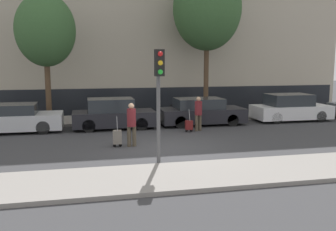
# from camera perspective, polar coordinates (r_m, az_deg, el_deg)

# --- Properties ---
(ground_plane) EXTENTS (80.00, 80.00, 0.00)m
(ground_plane) POSITION_cam_1_polar(r_m,az_deg,el_deg) (14.20, -0.86, -4.92)
(ground_plane) COLOR #38383A
(sidewalk_near) EXTENTS (28.00, 2.50, 0.12)m
(sidewalk_near) POSITION_cam_1_polar(r_m,az_deg,el_deg) (10.67, 3.33, -9.13)
(sidewalk_near) COLOR gray
(sidewalk_near) RESTS_ON ground_plane
(sidewalk_far) EXTENTS (28.00, 3.00, 0.12)m
(sidewalk_far) POSITION_cam_1_polar(r_m,az_deg,el_deg) (20.97, -4.78, -0.43)
(sidewalk_far) COLOR gray
(sidewalk_far) RESTS_ON ground_plane
(building_facade) EXTENTS (28.00, 3.05, 12.97)m
(building_facade) POSITION_cam_1_polar(r_m,az_deg,el_deg) (24.60, -6.21, 15.84)
(building_facade) COLOR #A89E8C
(building_facade) RESTS_ON ground_plane
(parked_car_0) EXTENTS (4.31, 1.80, 1.30)m
(parked_car_0) POSITION_cam_1_polar(r_m,az_deg,el_deg) (18.52, -22.55, -0.47)
(parked_car_0) COLOR #B7BABF
(parked_car_0) RESTS_ON ground_plane
(parked_car_1) EXTENTS (3.92, 1.73, 1.46)m
(parked_car_1) POSITION_cam_1_polar(r_m,az_deg,el_deg) (18.23, -8.37, 0.13)
(parked_car_1) COLOR black
(parked_car_1) RESTS_ON ground_plane
(parked_car_2) EXTENTS (4.32, 1.85, 1.36)m
(parked_car_2) POSITION_cam_1_polar(r_m,az_deg,el_deg) (19.25, 5.05, 0.52)
(parked_car_2) COLOR black
(parked_car_2) RESTS_ON ground_plane
(parked_car_3) EXTENTS (4.17, 1.80, 1.46)m
(parked_car_3) POSITION_cam_1_polar(r_m,az_deg,el_deg) (21.46, 18.14, 1.04)
(parked_car_3) COLOR silver
(parked_car_3) RESTS_ON ground_plane
(pedestrian_left) EXTENTS (0.35, 0.34, 1.67)m
(pedestrian_left) POSITION_cam_1_polar(r_m,az_deg,el_deg) (14.31, -5.59, -0.99)
(pedestrian_left) COLOR #4C4233
(pedestrian_left) RESTS_ON ground_plane
(trolley_left) EXTENTS (0.34, 0.29, 1.18)m
(trolley_left) POSITION_cam_1_polar(r_m,az_deg,el_deg) (14.38, -7.74, -3.29)
(trolley_left) COLOR slate
(trolley_left) RESTS_ON ground_plane
(pedestrian_right) EXTENTS (0.34, 0.34, 1.60)m
(pedestrian_right) POSITION_cam_1_polar(r_m,az_deg,el_deg) (17.48, 4.66, 0.59)
(pedestrian_right) COLOR #4C4233
(pedestrian_right) RESTS_ON ground_plane
(trolley_right) EXTENTS (0.34, 0.29, 1.07)m
(trolley_right) POSITION_cam_1_polar(r_m,az_deg,el_deg) (17.23, 3.21, -1.47)
(trolley_right) COLOR maroon
(trolley_right) RESTS_ON ground_plane
(traffic_light) EXTENTS (0.28, 0.47, 3.60)m
(traffic_light) POSITION_cam_1_polar(r_m,az_deg,el_deg) (11.40, -1.38, 4.88)
(traffic_light) COLOR #515154
(traffic_light) RESTS_ON ground_plane
(parked_bicycle) EXTENTS (1.77, 0.06, 0.96)m
(parked_bicycle) POSITION_cam_1_polar(r_m,az_deg,el_deg) (21.45, 2.37, 0.96)
(parked_bicycle) COLOR black
(parked_bicycle) RESTS_ON sidewalk_far
(bare_tree_near_crossing) EXTENTS (2.95, 2.95, 6.44)m
(bare_tree_near_crossing) POSITION_cam_1_polar(r_m,az_deg,el_deg) (19.95, -18.18, 12.20)
(bare_tree_near_crossing) COLOR #4C3826
(bare_tree_near_crossing) RESTS_ON sidewalk_far
(bare_tree_down_street) EXTENTS (3.85, 3.85, 8.39)m
(bare_tree_down_street) POSITION_cam_1_polar(r_m,az_deg,el_deg) (21.91, 5.98, 15.90)
(bare_tree_down_street) COLOR #4C3826
(bare_tree_down_street) RESTS_ON sidewalk_far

